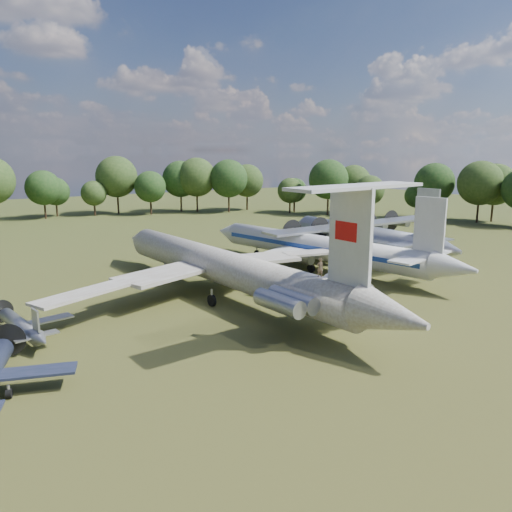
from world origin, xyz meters
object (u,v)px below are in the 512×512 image
il62_airliner (225,274)px  small_prop_northwest (21,329)px  tu104_jet (318,252)px  an12_transport (360,240)px  person_on_il62 (320,267)px

il62_airliner → small_prop_northwest: il62_airliner is taller
tu104_jet → an12_transport: (11.76, 3.63, 0.13)m
tu104_jet → an12_transport: size_ratio=1.25×
il62_airliner → small_prop_northwest: 23.20m
person_on_il62 → il62_airliner: bearing=-72.2°
il62_airliner → tu104_jet: size_ratio=1.16×
tu104_jet → an12_transport: bearing=3.3°
il62_airliner → small_prop_northwest: size_ratio=4.29×
tu104_jet → person_on_il62: person_on_il62 is taller
il62_airliner → tu104_jet: il62_airliner is taller
tu104_jet → il62_airliner: bearing=-176.0°
il62_airliner → person_on_il62: (1.88, -15.91, 3.77)m
tu104_jet → person_on_il62: 28.28m
tu104_jet → an12_transport: 12.31m
il62_airliner → an12_transport: bearing=10.9°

